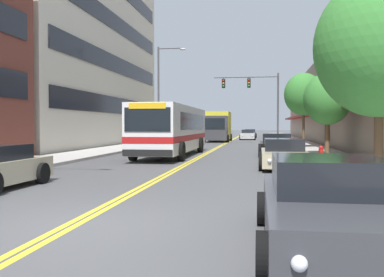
{
  "coord_description": "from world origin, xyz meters",
  "views": [
    {
      "loc": [
        3.38,
        -7.39,
        1.82
      ],
      "look_at": [
        -0.69,
        18.42,
        1.02
      ],
      "focal_mm": 40.0,
      "sensor_mm": 36.0,
      "label": 1
    }
  ],
  "objects_px": {
    "box_truck": "(218,126)",
    "street_lamp_left_far": "(162,88)",
    "street_tree_right_far": "(304,94)",
    "traffic_signal_mast": "(256,94)",
    "city_bus": "(173,128)",
    "car_navy_moving_second": "(250,134)",
    "street_tree_right_mid": "(327,99)",
    "car_black_parked_right_far": "(276,145)",
    "street_tree_right_near": "(380,47)",
    "car_silver_moving_lead": "(248,135)",
    "fire_hydrant": "(321,155)",
    "car_charcoal_parked_left_far": "(177,139)",
    "car_beige_parked_right_mid": "(284,154)",
    "car_dark_grey_parked_right_foreground": "(329,207)"
  },
  "relations": [
    {
      "from": "car_navy_moving_second",
      "to": "traffic_signal_mast",
      "type": "height_order",
      "value": "traffic_signal_mast"
    },
    {
      "from": "car_beige_parked_right_mid",
      "to": "fire_hydrant",
      "type": "distance_m",
      "value": 1.53
    },
    {
      "from": "car_dark_grey_parked_right_foreground",
      "to": "car_beige_parked_right_mid",
      "type": "distance_m",
      "value": 12.24
    },
    {
      "from": "city_bus",
      "to": "car_dark_grey_parked_right_foreground",
      "type": "distance_m",
      "value": 19.8
    },
    {
      "from": "box_truck",
      "to": "street_tree_right_far",
      "type": "distance_m",
      "value": 16.61
    },
    {
      "from": "traffic_signal_mast",
      "to": "street_lamp_left_far",
      "type": "xyz_separation_m",
      "value": [
        -8.05,
        -6.82,
        0.11
      ]
    },
    {
      "from": "car_navy_moving_second",
      "to": "street_lamp_left_far",
      "type": "height_order",
      "value": "street_lamp_left_far"
    },
    {
      "from": "box_truck",
      "to": "car_navy_moving_second",
      "type": "bearing_deg",
      "value": 78.86
    },
    {
      "from": "car_beige_parked_right_mid",
      "to": "street_lamp_left_far",
      "type": "xyz_separation_m",
      "value": [
        -9.4,
        17.65,
        4.53
      ]
    },
    {
      "from": "street_tree_right_near",
      "to": "street_tree_right_far",
      "type": "xyz_separation_m",
      "value": [
        -0.02,
        20.78,
        0.14
      ]
    },
    {
      "from": "box_truck",
      "to": "street_tree_right_mid",
      "type": "distance_m",
      "value": 24.23
    },
    {
      "from": "car_navy_moving_second",
      "to": "street_tree_right_mid",
      "type": "relative_size",
      "value": 0.98
    },
    {
      "from": "street_lamp_left_far",
      "to": "car_beige_parked_right_mid",
      "type": "bearing_deg",
      "value": -61.97
    },
    {
      "from": "car_navy_moving_second",
      "to": "fire_hydrant",
      "type": "xyz_separation_m",
      "value": [
        3.92,
        -45.9,
        -0.03
      ]
    },
    {
      "from": "car_navy_moving_second",
      "to": "fire_hydrant",
      "type": "height_order",
      "value": "car_navy_moving_second"
    },
    {
      "from": "car_silver_moving_lead",
      "to": "fire_hydrant",
      "type": "distance_m",
      "value": 36.69
    },
    {
      "from": "street_tree_right_mid",
      "to": "street_tree_right_far",
      "type": "height_order",
      "value": "street_tree_right_far"
    },
    {
      "from": "car_beige_parked_right_mid",
      "to": "car_black_parked_right_far",
      "type": "xyz_separation_m",
      "value": [
        -0.03,
        7.31,
        0.05
      ]
    },
    {
      "from": "box_truck",
      "to": "fire_hydrant",
      "type": "height_order",
      "value": "box_truck"
    },
    {
      "from": "street_tree_right_near",
      "to": "traffic_signal_mast",
      "type": "bearing_deg",
      "value": 96.89
    },
    {
      "from": "box_truck",
      "to": "street_lamp_left_far",
      "type": "height_order",
      "value": "street_lamp_left_far"
    },
    {
      "from": "car_silver_moving_lead",
      "to": "street_lamp_left_far",
      "type": "bearing_deg",
      "value": -110.3
    },
    {
      "from": "car_charcoal_parked_left_far",
      "to": "car_black_parked_right_far",
      "type": "relative_size",
      "value": 1.0
    },
    {
      "from": "car_navy_moving_second",
      "to": "street_tree_right_near",
      "type": "bearing_deg",
      "value": -84.77
    },
    {
      "from": "street_lamp_left_far",
      "to": "street_tree_right_mid",
      "type": "height_order",
      "value": "street_lamp_left_far"
    },
    {
      "from": "car_silver_moving_lead",
      "to": "box_truck",
      "type": "bearing_deg",
      "value": -114.23
    },
    {
      "from": "city_bus",
      "to": "fire_hydrant",
      "type": "height_order",
      "value": "city_bus"
    },
    {
      "from": "car_charcoal_parked_left_far",
      "to": "traffic_signal_mast",
      "type": "xyz_separation_m",
      "value": [
        7.35,
        3.72,
        4.4
      ]
    },
    {
      "from": "car_dark_grey_parked_right_foreground",
      "to": "car_black_parked_right_far",
      "type": "bearing_deg",
      "value": 90.0
    },
    {
      "from": "car_charcoal_parked_left_far",
      "to": "street_tree_right_mid",
      "type": "bearing_deg",
      "value": -50.73
    },
    {
      "from": "car_charcoal_parked_left_far",
      "to": "traffic_signal_mast",
      "type": "relative_size",
      "value": 0.67
    },
    {
      "from": "city_bus",
      "to": "car_charcoal_parked_left_far",
      "type": "xyz_separation_m",
      "value": [
        -2.49,
        14.2,
        -1.07
      ]
    },
    {
      "from": "city_bus",
      "to": "car_navy_moving_second",
      "type": "xyz_separation_m",
      "value": [
        3.8,
        39.2,
        -1.07
      ]
    },
    {
      "from": "box_truck",
      "to": "street_tree_right_near",
      "type": "xyz_separation_m",
      "value": [
        7.95,
        -35.16,
        2.34
      ]
    },
    {
      "from": "car_silver_moving_lead",
      "to": "car_dark_grey_parked_right_foreground",
      "type": "bearing_deg",
      "value": -87.09
    },
    {
      "from": "car_dark_grey_parked_right_foreground",
      "to": "street_tree_right_far",
      "type": "distance_m",
      "value": 27.53
    },
    {
      "from": "street_tree_right_mid",
      "to": "car_navy_moving_second",
      "type": "bearing_deg",
      "value": 97.59
    },
    {
      "from": "traffic_signal_mast",
      "to": "street_tree_right_mid",
      "type": "relative_size",
      "value": 1.5
    },
    {
      "from": "car_charcoal_parked_left_far",
      "to": "car_silver_moving_lead",
      "type": "distance_m",
      "value": 16.76
    },
    {
      "from": "city_bus",
      "to": "street_tree_right_near",
      "type": "relative_size",
      "value": 1.97
    },
    {
      "from": "car_black_parked_right_far",
      "to": "car_silver_moving_lead",
      "type": "xyz_separation_m",
      "value": [
        -2.47,
        29.01,
        -0.02
      ]
    },
    {
      "from": "fire_hydrant",
      "to": "street_tree_right_far",
      "type": "bearing_deg",
      "value": 87.05
    },
    {
      "from": "car_dark_grey_parked_right_foreground",
      "to": "traffic_signal_mast",
      "type": "relative_size",
      "value": 0.69
    },
    {
      "from": "car_dark_grey_parked_right_foreground",
      "to": "street_tree_right_near",
      "type": "xyz_separation_m",
      "value": [
        2.34,
        6.42,
        3.44
      ]
    },
    {
      "from": "street_tree_right_far",
      "to": "traffic_signal_mast",
      "type": "bearing_deg",
      "value": 110.95
    },
    {
      "from": "car_charcoal_parked_left_far",
      "to": "car_beige_parked_right_mid",
      "type": "distance_m",
      "value": 22.49
    },
    {
      "from": "car_charcoal_parked_left_far",
      "to": "street_lamp_left_far",
      "type": "distance_m",
      "value": 5.52
    },
    {
      "from": "street_tree_right_mid",
      "to": "car_black_parked_right_far",
      "type": "bearing_deg",
      "value": 167.59
    },
    {
      "from": "car_beige_parked_right_mid",
      "to": "fire_hydrant",
      "type": "relative_size",
      "value": 5.86
    },
    {
      "from": "box_truck",
      "to": "street_tree_right_far",
      "type": "height_order",
      "value": "street_tree_right_far"
    }
  ]
}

